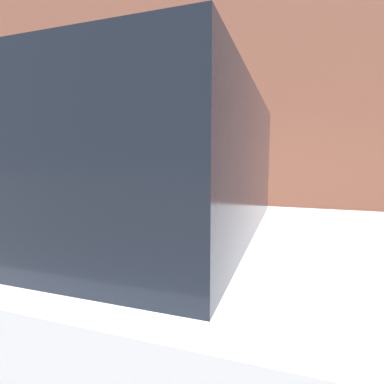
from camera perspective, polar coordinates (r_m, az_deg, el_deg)
The scene contains 5 objects.
ground_plane at distance 2.66m, azimuth -16.53°, elevation -28.14°, with size 60.00×60.00×0.00m, color slate.
sidewalk at distance 4.43m, azimuth -0.16°, elevation -12.51°, with size 24.00×2.80×0.12m.
building_facade at distance 6.74m, azimuth 6.37°, elevation 21.96°, with size 24.00×0.30×6.61m.
parking_meter at distance 3.21m, azimuth -0.00°, elevation -0.14°, with size 0.17×0.15×1.50m.
parked_car_beside_meter at distance 2.45m, azimuth -32.52°, elevation -7.98°, with size 5.03×2.01×1.82m.
Camera 1 is at (1.26, -1.80, 1.50)m, focal length 28.00 mm.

